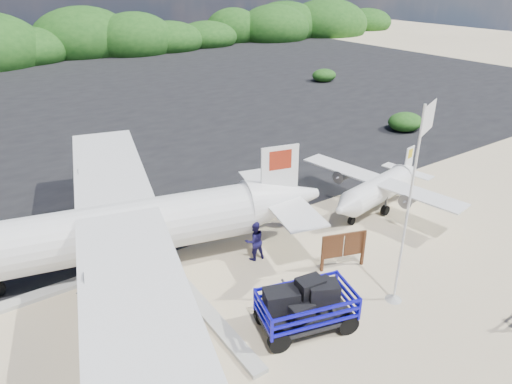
% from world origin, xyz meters
% --- Properties ---
extents(ground, '(160.00, 160.00, 0.00)m').
position_xyz_m(ground, '(0.00, 0.00, 0.00)').
color(ground, beige).
extents(asphalt_apron, '(90.00, 50.00, 0.04)m').
position_xyz_m(asphalt_apron, '(0.00, 30.00, 0.00)').
color(asphalt_apron, '#B2B2B2').
rests_on(asphalt_apron, ground).
extents(lagoon, '(9.00, 7.00, 0.40)m').
position_xyz_m(lagoon, '(-9.00, 1.50, 0.00)').
color(lagoon, '#B2B2B2').
rests_on(lagoon, ground).
extents(vegetation_band, '(124.00, 8.00, 4.40)m').
position_xyz_m(vegetation_band, '(0.00, 55.00, 0.00)').
color(vegetation_band, '#B2B2B2').
rests_on(vegetation_band, ground).
extents(baggage_cart, '(3.47, 2.53, 1.56)m').
position_xyz_m(baggage_cart, '(-2.30, -1.22, 0.00)').
color(baggage_cart, '#100DC9').
rests_on(baggage_cart, ground).
extents(flagpole, '(1.45, 1.02, 6.68)m').
position_xyz_m(flagpole, '(1.02, -1.85, 0.00)').
color(flagpole, white).
rests_on(flagpole, ground).
extents(signboard, '(1.78, 0.75, 1.50)m').
position_xyz_m(signboard, '(0.88, 0.48, 0.00)').
color(signboard, '#552F18').
rests_on(signboard, ground).
extents(crew_a, '(0.77, 0.56, 1.93)m').
position_xyz_m(crew_a, '(1.24, 4.04, 0.97)').
color(crew_a, '#19144E').
rests_on(crew_a, ground).
extents(crew_b, '(0.85, 0.71, 1.60)m').
position_xyz_m(crew_b, '(-1.47, 2.80, 0.80)').
color(crew_b, '#19144E').
rests_on(crew_b, ground).
extents(aircraft_large, '(20.96, 20.96, 5.20)m').
position_xyz_m(aircraft_large, '(16.92, 26.45, 0.00)').
color(aircraft_large, '#B2B2B2').
rests_on(aircraft_large, ground).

